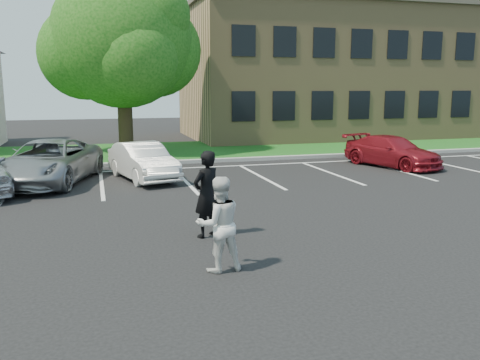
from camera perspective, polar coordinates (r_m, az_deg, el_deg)
The scene contains 11 objects.
ground_plane at distance 10.27m, azimuth 1.56°, elevation -7.85°, with size 90.00×90.00×0.00m, color black.
curb at distance 21.72m, azimuth -8.07°, elevation 1.98°, with size 40.00×0.30×0.15m, color gray.
grass_strip at distance 25.66m, azimuth -9.33°, elevation 3.15°, with size 44.00×8.00×0.08m, color #0E4B0F.
stall_lines at distance 19.03m, azimuth -2.58°, elevation 0.68°, with size 34.00×5.36×0.01m.
office_building at distance 35.60m, azimuth 12.66°, elevation 11.67°, with size 22.40×10.40×8.30m.
tree at distance 25.62m, azimuth -12.90°, elevation 14.92°, with size 7.80×7.20×8.80m.
man_black_suit at distance 10.94m, azimuth -3.78°, elevation -1.60°, with size 0.69×0.45×1.89m, color black.
man_white_shirt at distance 8.93m, azimuth -2.37°, elevation -4.98°, with size 0.82×0.64×1.70m, color silver.
car_silver_minivan at distance 18.21m, azimuth -20.73°, elevation 1.89°, with size 2.43×5.28×1.47m, color #96989C.
car_white_sedan at distance 18.12m, azimuth -10.85°, elevation 2.07°, with size 1.37×3.93×1.29m, color silver.
car_red_compact at distance 21.68m, azimuth 16.71°, elevation 3.09°, with size 1.74×4.29×1.25m, color maroon.
Camera 1 is at (-2.96, -9.29, 3.21)m, focal length 38.00 mm.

